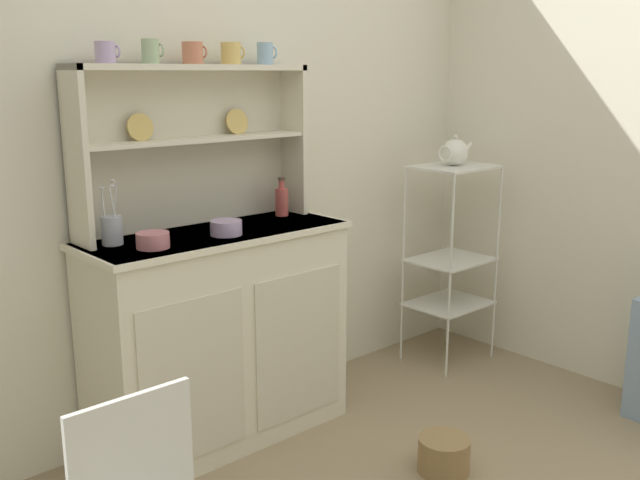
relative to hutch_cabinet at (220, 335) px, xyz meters
The scene contains 15 objects.
wall_back 0.84m from the hutch_cabinet, 55.70° to the left, with size 3.84×0.05×2.50m, color silver.
hutch_cabinet is the anchor object (origin of this frame).
hutch_shelf_unit 0.85m from the hutch_cabinet, 90.00° to the left, with size 1.05×0.18×0.67m.
bakers_rack 1.44m from the hutch_cabinet, ahead, with size 0.42×0.34×1.08m.
floor_basket 1.04m from the hutch_cabinet, 59.01° to the right, with size 0.21×0.21×0.14m, color #93754C.
cup_lilac_0 1.22m from the hutch_cabinet, 161.79° to the left, with size 0.09×0.07×0.08m.
cup_sage_1 1.18m from the hutch_cabinet, 146.83° to the left, with size 0.08×0.07×0.09m.
cup_terracotta_2 1.17m from the hutch_cabinet, 90.29° to the left, with size 0.10×0.08×0.09m.
cup_gold_3 1.18m from the hutch_cabinet, 33.44° to the left, with size 0.10×0.08×0.09m.
cup_sky_4 1.22m from the hutch_cabinet, 18.54° to the left, with size 0.08×0.07×0.09m.
bowl_mixing_large 0.58m from the hutch_cabinet, 167.41° to the right, with size 0.12×0.12×0.06m, color #D17A84.
bowl_floral_medium 0.48m from the hutch_cabinet, 90.00° to the right, with size 0.13×0.13×0.06m, color #B79ECC.
jam_bottle 0.67m from the hutch_cabinet, 11.73° to the left, with size 0.06×0.06×0.17m.
utensil_jar 0.66m from the hutch_cabinet, 169.39° to the left, with size 0.08×0.08×0.25m.
porcelain_teapot 1.58m from the hutch_cabinet, ahead, with size 0.23×0.14×0.16m.
Camera 1 is at (-1.77, -1.04, 1.56)m, focal length 40.17 mm.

